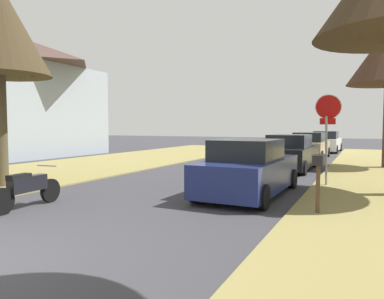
{
  "coord_description": "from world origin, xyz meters",
  "views": [
    {
      "loc": [
        5.09,
        -2.83,
        1.94
      ],
      "look_at": [
        0.18,
        7.44,
        1.21
      ],
      "focal_mm": 33.81,
      "sensor_mm": 36.0,
      "label": 1
    }
  ],
  "objects_px": {
    "parked_sedan_navy": "(249,170)",
    "parked_motorcycle": "(27,188)",
    "parked_sedan_black": "(290,154)",
    "parked_sedan_white": "(326,142)",
    "parked_sedan_tan": "(310,146)",
    "stop_sign_far": "(328,120)",
    "curbside_mailbox": "(318,167)"
  },
  "relations": [
    {
      "from": "parked_sedan_navy",
      "to": "parked_motorcycle",
      "type": "bearing_deg",
      "value": -137.75
    },
    {
      "from": "parked_sedan_black",
      "to": "parked_sedan_white",
      "type": "xyz_separation_m",
      "value": [
        0.36,
        12.73,
        0.0
      ]
    },
    {
      "from": "parked_sedan_white",
      "to": "parked_motorcycle",
      "type": "distance_m",
      "value": 23.54
    },
    {
      "from": "parked_sedan_tan",
      "to": "parked_sedan_navy",
      "type": "bearing_deg",
      "value": -89.69
    },
    {
      "from": "parked_sedan_white",
      "to": "parked_motorcycle",
      "type": "bearing_deg",
      "value": -101.14
    },
    {
      "from": "parked_motorcycle",
      "to": "parked_sedan_black",
      "type": "bearing_deg",
      "value": 67.97
    },
    {
      "from": "parked_sedan_navy",
      "to": "parked_sedan_black",
      "type": "distance_m",
      "value": 6.51
    },
    {
      "from": "parked_sedan_navy",
      "to": "parked_sedan_white",
      "type": "height_order",
      "value": "same"
    },
    {
      "from": "parked_sedan_tan",
      "to": "parked_sedan_white",
      "type": "relative_size",
      "value": 1.0
    },
    {
      "from": "stop_sign_far",
      "to": "curbside_mailbox",
      "type": "relative_size",
      "value": 2.29
    },
    {
      "from": "stop_sign_far",
      "to": "parked_sedan_white",
      "type": "height_order",
      "value": "stop_sign_far"
    },
    {
      "from": "parked_motorcycle",
      "to": "curbside_mailbox",
      "type": "bearing_deg",
      "value": 19.97
    },
    {
      "from": "parked_sedan_black",
      "to": "curbside_mailbox",
      "type": "xyz_separation_m",
      "value": [
        2.08,
        -8.08,
        0.33
      ]
    },
    {
      "from": "stop_sign_far",
      "to": "parked_sedan_black",
      "type": "bearing_deg",
      "value": 115.37
    },
    {
      "from": "parked_sedan_black",
      "to": "curbside_mailbox",
      "type": "distance_m",
      "value": 8.35
    },
    {
      "from": "stop_sign_far",
      "to": "curbside_mailbox",
      "type": "distance_m",
      "value": 4.25
    },
    {
      "from": "parked_motorcycle",
      "to": "parked_sedan_navy",
      "type": "bearing_deg",
      "value": 42.25
    },
    {
      "from": "parked_sedan_navy",
      "to": "parked_sedan_black",
      "type": "relative_size",
      "value": 1.0
    },
    {
      "from": "parked_sedan_white",
      "to": "parked_motorcycle",
      "type": "height_order",
      "value": "parked_sedan_white"
    },
    {
      "from": "parked_sedan_navy",
      "to": "parked_sedan_black",
      "type": "bearing_deg",
      "value": 90.45
    },
    {
      "from": "stop_sign_far",
      "to": "parked_sedan_black",
      "type": "xyz_separation_m",
      "value": [
        -1.89,
        3.98,
        -1.42
      ]
    },
    {
      "from": "parked_sedan_white",
      "to": "parked_motorcycle",
      "type": "xyz_separation_m",
      "value": [
        -4.55,
        -23.09,
        -0.24
      ]
    },
    {
      "from": "parked_sedan_tan",
      "to": "parked_motorcycle",
      "type": "bearing_deg",
      "value": -103.97
    },
    {
      "from": "parked_sedan_navy",
      "to": "stop_sign_far",
      "type": "bearing_deg",
      "value": 54.05
    },
    {
      "from": "parked_sedan_navy",
      "to": "parked_sedan_white",
      "type": "distance_m",
      "value": 19.24
    },
    {
      "from": "parked_sedan_white",
      "to": "parked_sedan_tan",
      "type": "bearing_deg",
      "value": -93.4
    },
    {
      "from": "parked_sedan_navy",
      "to": "curbside_mailbox",
      "type": "bearing_deg",
      "value": -37.84
    },
    {
      "from": "parked_sedan_navy",
      "to": "parked_sedan_tan",
      "type": "xyz_separation_m",
      "value": [
        -0.07,
        12.93,
        0.0
      ]
    },
    {
      "from": "parked_motorcycle",
      "to": "curbside_mailbox",
      "type": "height_order",
      "value": "curbside_mailbox"
    },
    {
      "from": "curbside_mailbox",
      "to": "parked_sedan_navy",
      "type": "bearing_deg",
      "value": 142.16
    },
    {
      "from": "parked_sedan_black",
      "to": "parked_sedan_white",
      "type": "height_order",
      "value": "same"
    },
    {
      "from": "parked_sedan_navy",
      "to": "parked_sedan_tan",
      "type": "distance_m",
      "value": 12.93
    }
  ]
}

